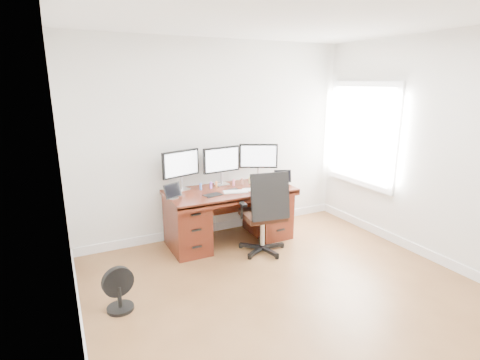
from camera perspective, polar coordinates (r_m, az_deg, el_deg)
name	(u,v)px	position (r m, az deg, el deg)	size (l,w,h in m)	color
ground	(309,310)	(3.89, 10.46, -18.93)	(4.50, 4.50, 0.00)	brown
back_wall	(216,140)	(5.26, -3.66, 6.09)	(4.00, 0.10, 2.70)	white
right_wall	(453,154)	(4.87, 29.69, 3.52)	(0.10, 4.50, 2.70)	white
desk	(229,213)	(5.12, -1.65, -5.09)	(1.70, 0.80, 0.75)	#4C1B0F
office_chair	(264,226)	(4.80, 3.67, -7.06)	(0.65, 0.65, 1.10)	black
floor_fan	(119,290)	(3.90, -17.99, -15.65)	(0.31, 0.26, 0.44)	black
monitor_left	(181,165)	(4.95, -8.99, 2.26)	(0.54, 0.19, 0.53)	silver
monitor_center	(222,161)	(5.14, -2.82, 2.91)	(0.55, 0.16, 0.53)	silver
monitor_right	(258,157)	(5.40, 2.82, 3.48)	(0.51, 0.28, 0.53)	silver
tablet_left	(173,192)	(4.65, -10.18, -1.77)	(0.25, 0.16, 0.19)	silver
tablet_right	(283,177)	(5.30, 6.56, 0.41)	(0.25, 0.16, 0.19)	silver
keyboard	(236,192)	(4.86, -0.69, -1.78)	(0.31, 0.13, 0.01)	silver
trackpad	(248,190)	(4.95, 1.20, -1.49)	(0.13, 0.13, 0.01)	silver
drawing_tablet	(213,195)	(4.74, -4.19, -2.28)	(0.22, 0.14, 0.01)	black
phone	(233,189)	(4.96, -1.09, -1.45)	(0.13, 0.07, 0.01)	black
figurine_blue	(201,186)	(4.97, -6.01, -0.92)	(0.04, 0.04, 0.10)	#688EEE
figurine_purple	(211,185)	(5.03, -4.45, -0.72)	(0.04, 0.04, 0.10)	#A058D1
figurine_orange	(216,184)	(5.05, -3.63, -0.62)	(0.04, 0.04, 0.10)	#E48642
figurine_pink	(234,182)	(5.16, -0.97, -0.28)	(0.04, 0.04, 0.10)	pink
figurine_brown	(242,181)	(5.21, 0.31, -0.11)	(0.04, 0.04, 0.10)	#965749
figurine_yellow	(250,180)	(5.27, 1.50, 0.04)	(0.04, 0.04, 0.10)	#DAC270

